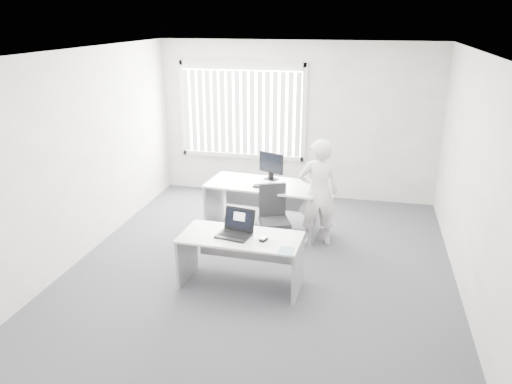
% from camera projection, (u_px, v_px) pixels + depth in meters
% --- Properties ---
extents(ground, '(6.00, 6.00, 0.00)m').
position_uv_depth(ground, '(261.00, 269.00, 6.65)').
color(ground, '#54545C').
rests_on(ground, ground).
extents(wall_back, '(5.00, 0.02, 2.80)m').
position_uv_depth(wall_back, '(296.00, 121.00, 8.94)').
color(wall_back, silver).
rests_on(wall_back, ground).
extents(wall_front, '(5.00, 0.02, 2.80)m').
position_uv_depth(wall_front, '(168.00, 293.00, 3.43)').
color(wall_front, silver).
rests_on(wall_front, ground).
extents(wall_left, '(0.02, 6.00, 2.80)m').
position_uv_depth(wall_left, '(80.00, 157.00, 6.71)').
color(wall_left, silver).
rests_on(wall_left, ground).
extents(wall_right, '(0.02, 6.00, 2.80)m').
position_uv_depth(wall_right, '(476.00, 183.00, 5.66)').
color(wall_right, silver).
rests_on(wall_right, ground).
extents(ceiling, '(5.00, 6.00, 0.02)m').
position_uv_depth(ceiling, '(261.00, 52.00, 5.71)').
color(ceiling, white).
rests_on(ceiling, wall_back).
extents(window, '(2.32, 0.06, 1.76)m').
position_uv_depth(window, '(242.00, 111.00, 9.06)').
color(window, silver).
rests_on(window, wall_back).
extents(blinds, '(2.20, 0.10, 1.50)m').
position_uv_depth(blinds, '(241.00, 113.00, 9.02)').
color(blinds, white).
rests_on(blinds, wall_back).
extents(desk_near, '(1.49, 0.75, 0.67)m').
position_uv_depth(desk_near, '(241.00, 250.00, 6.11)').
color(desk_near, white).
rests_on(desk_near, ground).
extents(desk_far, '(1.76, 0.94, 0.77)m').
position_uv_depth(desk_far, '(263.00, 197.00, 7.68)').
color(desk_far, white).
rests_on(desk_far, ground).
extents(office_chair, '(0.69, 0.69, 0.93)m').
position_uv_depth(office_chair, '(274.00, 229.00, 7.20)').
color(office_chair, black).
rests_on(office_chair, ground).
extents(person, '(0.66, 0.52, 1.59)m').
position_uv_depth(person, '(318.00, 193.00, 7.13)').
color(person, silver).
rests_on(person, ground).
extents(laptop, '(0.46, 0.42, 0.31)m').
position_uv_depth(laptop, '(233.00, 225.00, 5.98)').
color(laptop, black).
rests_on(laptop, desk_near).
extents(paper_sheet, '(0.31, 0.23, 0.00)m').
position_uv_depth(paper_sheet, '(266.00, 243.00, 5.87)').
color(paper_sheet, white).
rests_on(paper_sheet, desk_near).
extents(mouse, '(0.10, 0.12, 0.04)m').
position_uv_depth(mouse, '(263.00, 239.00, 5.91)').
color(mouse, '#BDBDBF').
rests_on(mouse, paper_sheet).
extents(booklet, '(0.17, 0.23, 0.01)m').
position_uv_depth(booklet, '(286.00, 251.00, 5.65)').
color(booklet, white).
rests_on(booklet, desk_near).
extents(keyboard, '(0.45, 0.17, 0.02)m').
position_uv_depth(keyboard, '(268.00, 187.00, 7.43)').
color(keyboard, black).
rests_on(keyboard, desk_far).
extents(monitor, '(0.45, 0.29, 0.43)m').
position_uv_depth(monitor, '(271.00, 166.00, 7.73)').
color(monitor, black).
rests_on(monitor, desk_far).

